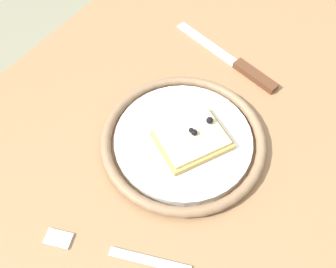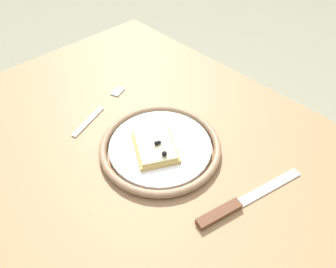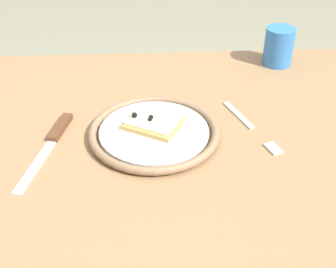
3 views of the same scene
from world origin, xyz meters
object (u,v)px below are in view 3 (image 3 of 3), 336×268
Objects in this scene: dining_table at (131,169)px; cup at (279,46)px; knife at (54,137)px; pizza_slice_near at (153,122)px; fork at (251,127)px; plate at (154,132)px.

cup reaches higher than dining_table.
knife is 0.60m from cup.
pizza_slice_near is 0.43m from cup.
knife reaches higher than fork.
cup reaches higher than plate.
plate is at bearing 43.28° from cup.
cup is (-0.37, -0.29, 0.14)m from dining_table.
dining_table is 8.75× the size of pizza_slice_near.
dining_table is 4.87× the size of knife.
fork is (-0.25, -0.00, 0.10)m from dining_table.
plate is 1.96× the size of pizza_slice_near.
pizza_slice_near is (0.00, -0.02, 0.01)m from plate.
plate is 0.20m from fork.
fork is at bearing -179.73° from pizza_slice_near.
cup reaches higher than fork.
plate is at bearing 94.86° from pizza_slice_near.
fork is 0.32m from cup.
knife is (0.15, 0.02, 0.10)m from dining_table.
fork is (-0.20, -0.02, -0.01)m from plate.
cup is at bearing -136.72° from plate.
pizza_slice_near reaches higher than knife.
pizza_slice_near is at bearing -176.85° from dining_table.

